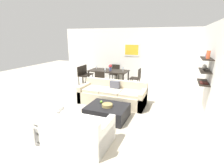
# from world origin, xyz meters

# --- Properties ---
(ground_plane) EXTENTS (18.00, 18.00, 0.00)m
(ground_plane) POSITION_xyz_m (0.00, 0.00, 0.00)
(ground_plane) COLOR #BCB29E
(back_wall_unit) EXTENTS (8.40, 0.09, 2.70)m
(back_wall_unit) POSITION_xyz_m (0.30, 3.53, 1.35)
(back_wall_unit) COLOR silver
(back_wall_unit) RESTS_ON ground
(right_wall_shelf_unit) EXTENTS (0.34, 8.20, 2.70)m
(right_wall_shelf_unit) POSITION_xyz_m (3.03, 0.60, 1.35)
(right_wall_shelf_unit) COLOR silver
(right_wall_shelf_unit) RESTS_ON ground
(sofa_beige) EXTENTS (2.30, 0.90, 0.78)m
(sofa_beige) POSITION_xyz_m (0.07, 0.34, 0.29)
(sofa_beige) COLOR beige
(sofa_beige) RESTS_ON ground
(loveseat_white) EXTENTS (1.54, 0.90, 0.78)m
(loveseat_white) POSITION_xyz_m (0.16, -2.16, 0.29)
(loveseat_white) COLOR white
(loveseat_white) RESTS_ON ground
(coffee_table) EXTENTS (1.14, 0.93, 0.38)m
(coffee_table) POSITION_xyz_m (0.35, -0.78, 0.19)
(coffee_table) COLOR black
(coffee_table) RESTS_ON ground
(decorative_bowl) EXTENTS (0.31, 0.31, 0.09)m
(decorative_bowl) POSITION_xyz_m (0.37, -0.84, 0.43)
(decorative_bowl) COLOR #99844C
(decorative_bowl) RESTS_ON coffee_table
(apple_on_coffee_table) EXTENTS (0.08, 0.08, 0.08)m
(apple_on_coffee_table) POSITION_xyz_m (0.11, -0.66, 0.42)
(apple_on_coffee_table) COLOR #669E2D
(apple_on_coffee_table) RESTS_ON coffee_table
(dining_table) EXTENTS (1.83, 0.92, 0.75)m
(dining_table) POSITION_xyz_m (-0.92, 2.39, 0.68)
(dining_table) COLOR black
(dining_table) RESTS_ON ground
(dining_chair_left_far) EXTENTS (0.44, 0.44, 0.88)m
(dining_chair_left_far) POSITION_xyz_m (-2.25, 2.59, 0.50)
(dining_chair_left_far) COLOR black
(dining_chair_left_far) RESTS_ON ground
(dining_chair_left_near) EXTENTS (0.44, 0.44, 0.88)m
(dining_chair_left_near) POSITION_xyz_m (-2.25, 2.18, 0.50)
(dining_chair_left_near) COLOR black
(dining_chair_left_near) RESTS_ON ground
(dining_chair_foot) EXTENTS (0.44, 0.44, 0.88)m
(dining_chair_foot) POSITION_xyz_m (-0.92, 1.52, 0.50)
(dining_chair_foot) COLOR black
(dining_chair_foot) RESTS_ON ground
(dining_chair_right_far) EXTENTS (0.44, 0.44, 0.88)m
(dining_chair_right_far) POSITION_xyz_m (0.40, 2.59, 0.50)
(dining_chair_right_far) COLOR black
(dining_chair_right_far) RESTS_ON ground
(dining_chair_head) EXTENTS (0.44, 0.44, 0.88)m
(dining_chair_head) POSITION_xyz_m (-0.92, 3.25, 0.50)
(dining_chair_head) COLOR black
(dining_chair_head) RESTS_ON ground
(wine_glass_foot) EXTENTS (0.07, 0.07, 0.17)m
(wine_glass_foot) POSITION_xyz_m (-0.92, 1.99, 0.87)
(wine_glass_foot) COLOR silver
(wine_glass_foot) RESTS_ON dining_table
(wine_glass_right_far) EXTENTS (0.07, 0.07, 0.18)m
(wine_glass_right_far) POSITION_xyz_m (-0.24, 2.50, 0.88)
(wine_glass_right_far) COLOR silver
(wine_glass_right_far) RESTS_ON dining_table
(wine_glass_left_far) EXTENTS (0.08, 0.08, 0.15)m
(wine_glass_left_far) POSITION_xyz_m (-1.60, 2.50, 0.86)
(wine_glass_left_far) COLOR silver
(wine_glass_left_far) RESTS_ON dining_table
(wine_glass_head) EXTENTS (0.07, 0.07, 0.17)m
(wine_glass_head) POSITION_xyz_m (-0.92, 2.79, 0.87)
(wine_glass_head) COLOR silver
(wine_glass_head) RESTS_ON dining_table
(centerpiece_vase) EXTENTS (0.16, 0.16, 0.29)m
(centerpiece_vase) POSITION_xyz_m (-0.83, 2.39, 0.92)
(centerpiece_vase) COLOR #4C518C
(centerpiece_vase) RESTS_ON dining_table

